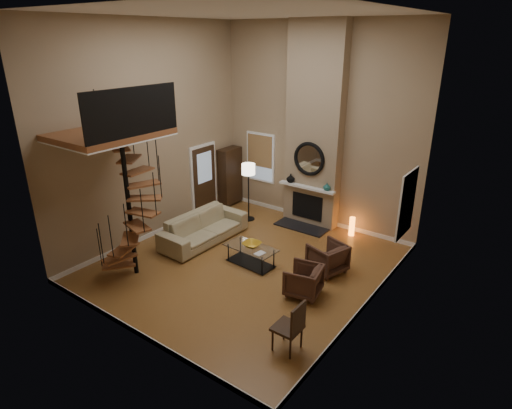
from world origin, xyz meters
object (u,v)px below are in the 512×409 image
Objects in this scene: armchair_far at (306,281)px; side_chair at (292,325)px; hutch at (230,176)px; sofa at (204,227)px; accent_lamp at (352,227)px; armchair_near at (330,259)px; floor_lamp at (248,174)px; coffee_table at (251,253)px.

side_chair is at bearing 10.16° from armchair_far.
hutch is 0.71× the size of sofa.
armchair_far is at bearing -81.84° from accent_lamp.
side_chair is (4.11, -2.27, 0.13)m from sofa.
armchair_far is at bearing 20.76° from armchair_near.
armchair_far is 0.42× the size of floor_lamp.
hutch reaches higher than armchair_near.
side_chair reaches higher than armchair_far.
armchair_near is 1.84m from coffee_table.
floor_lamp is (-1.65, 2.10, 1.13)m from coffee_table.
armchair_far is (0.05, -1.14, 0.00)m from armchair_near.
accent_lamp reaches higher than coffee_table.
hutch is at bearing -95.56° from armchair_near.
armchair_far is 0.73× the size of side_chair.
hutch is at bearing -135.61° from armchair_far.
floor_lamp is 3.14× the size of accent_lamp.
side_chair is (1.11, -4.89, 0.28)m from accent_lamp.
floor_lamp reaches higher than coffee_table.
armchair_far reaches higher than accent_lamp.
accent_lamp is at bearing -150.87° from armchair_near.
armchair_near is 2.18m from accent_lamp.
accent_lamp is 0.55× the size of side_chair.
side_chair is (0.69, -2.76, 0.17)m from armchair_near.
accent_lamp is 5.02m from side_chair.
sofa is 2.09m from floor_lamp.
side_chair is (5.25, -4.76, -0.42)m from hutch.
floor_lamp reaches higher than armchair_far.
coffee_table is 2.36× the size of accent_lamp.
sofa is 4.59× the size of accent_lamp.
coffee_table is at bearing -97.62° from sofa.
floor_lamp reaches higher than accent_lamp.
sofa is 2.54× the size of side_chair.
armchair_near is 1.14m from armchair_far.
sofa reaches higher than coffee_table.
floor_lamp is at bearing 128.14° from coffee_table.
accent_lamp is at bearing -47.66° from sofa.
floor_lamp is at bearing -164.79° from accent_lamp.
side_chair is (4.02, -4.10, -0.89)m from floor_lamp.
armchair_near is at bearing -21.96° from floor_lamp.
floor_lamp is (-3.38, 2.49, 1.06)m from armchair_far.
sofa is 3.54m from armchair_far.
hutch is at bearing 26.01° from sofa.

